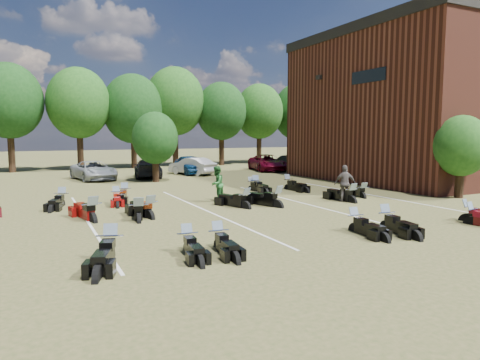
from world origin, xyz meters
TOP-DOWN VIEW (x-y plane):
  - ground at (0.00, 0.00)m, footprint 160.00×160.00m
  - car_2 at (-5.77, 18.89)m, footprint 3.18×5.36m
  - car_3 at (-1.74, 18.81)m, footprint 2.95×5.27m
  - car_4 at (2.23, 20.21)m, footprint 2.05×4.76m
  - car_5 at (2.13, 19.46)m, footprint 3.17×4.59m
  - car_6 at (9.66, 20.09)m, footprint 3.49×5.74m
  - car_7 at (12.04, 20.49)m, footprint 2.09×4.87m
  - person_green at (-1.59, 5.40)m, footprint 1.10×1.09m
  - person_grey at (4.17, 2.61)m, footprint 1.17×0.81m
  - motorcycle_0 at (-8.03, -2.43)m, footprint 1.48×2.47m
  - motorcycle_1 at (-5.92, -2.68)m, footprint 0.84×2.05m
  - motorcycle_2 at (-5.00, -2.77)m, footprint 0.83×2.08m
  - motorcycle_3 at (0.16, -2.77)m, footprint 0.85×2.15m
  - motorcycle_4 at (1.38, -3.00)m, footprint 1.09×2.30m
  - motorcycle_5 at (5.26, -3.32)m, footprint 1.21×2.24m
  - motorcycle_6 at (4.88, -3.79)m, footprint 0.95×2.17m
  - motorcycle_7 at (-7.83, 2.95)m, footprint 1.31×2.64m
  - motorcycle_8 at (-5.69, 2.59)m, footprint 1.19×2.51m
  - motorcycle_9 at (-6.23, 2.14)m, footprint 1.19×2.52m
  - motorcycle_10 at (-1.21, 3.02)m, footprint 1.47×2.50m
  - motorcycle_11 at (0.25, 2.63)m, footprint 1.59×2.64m
  - motorcycle_12 at (5.86, 3.14)m, footprint 1.24×2.17m
  - motorcycle_13 at (4.27, 2.22)m, footprint 0.91×2.45m
  - motorcycle_15 at (-6.18, 7.23)m, footprint 0.92×2.11m
  - motorcycle_16 at (-8.66, 7.40)m, footprint 1.38×2.33m
  - motorcycle_17 at (-5.66, 7.90)m, footprint 1.36×2.33m
  - motorcycle_18 at (1.95, 8.47)m, footprint 0.97×2.11m
  - motorcycle_19 at (4.15, 7.83)m, footprint 0.95×2.36m
  - motorcycle_20 at (2.15, 8.21)m, footprint 1.04×2.38m
  - brick_building at (22.00, 9.00)m, footprint 25.40×15.20m
  - tree_line at (-1.00, 29.00)m, footprint 56.00×6.00m
  - young_tree_near_building at (10.50, 1.00)m, footprint 2.80×2.80m
  - young_tree_midfield at (-2.00, 15.50)m, footprint 3.20×3.20m
  - parking_lines at (-3.00, 3.00)m, footprint 20.10×14.00m

SIDE VIEW (x-z plane):
  - ground at x=0.00m, z-range 0.00..0.00m
  - motorcycle_0 at x=-8.03m, z-range -0.66..0.66m
  - motorcycle_1 at x=-5.92m, z-range -0.56..0.56m
  - motorcycle_2 at x=-5.00m, z-range -0.57..0.57m
  - motorcycle_3 at x=0.16m, z-range -0.58..0.58m
  - motorcycle_4 at x=1.38m, z-range -0.62..0.62m
  - motorcycle_5 at x=5.26m, z-range -0.60..0.60m
  - motorcycle_6 at x=4.88m, z-range -0.59..0.59m
  - motorcycle_7 at x=-7.83m, z-range -0.70..0.70m
  - motorcycle_8 at x=-5.69m, z-range -0.67..0.67m
  - motorcycle_9 at x=-6.23m, z-range -0.67..0.67m
  - motorcycle_10 at x=-1.21m, z-range -0.66..0.66m
  - motorcycle_11 at x=0.25m, z-range -0.70..0.70m
  - motorcycle_12 at x=5.86m, z-range -0.58..0.58m
  - motorcycle_13 at x=4.27m, z-range -0.67..0.67m
  - motorcycle_15 at x=-6.18m, z-range -0.57..0.57m
  - motorcycle_16 at x=-8.66m, z-range -0.62..0.62m
  - motorcycle_17 at x=-5.66m, z-range -0.62..0.62m
  - motorcycle_18 at x=1.95m, z-range -0.57..0.57m
  - motorcycle_19 at x=4.15m, z-range -0.64..0.64m
  - motorcycle_20 at x=2.15m, z-range -0.64..0.64m
  - parking_lines at x=-3.00m, z-range 0.00..0.01m
  - car_2 at x=-5.77m, z-range 0.00..1.40m
  - car_7 at x=12.04m, z-range 0.00..1.40m
  - car_5 at x=2.13m, z-range 0.00..1.43m
  - car_3 at x=-1.74m, z-range 0.00..1.44m
  - car_6 at x=9.66m, z-range 0.00..1.49m
  - car_4 at x=2.23m, z-range 0.00..1.60m
  - person_green at x=-1.59m, z-range 0.00..1.79m
  - person_grey at x=4.17m, z-range 0.00..1.84m
  - young_tree_near_building at x=10.50m, z-range 0.67..4.83m
  - young_tree_midfield at x=-2.00m, z-range 0.74..5.44m
  - brick_building at x=22.00m, z-range 0.01..10.71m
  - tree_line at x=-1.00m, z-range 1.42..11.20m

